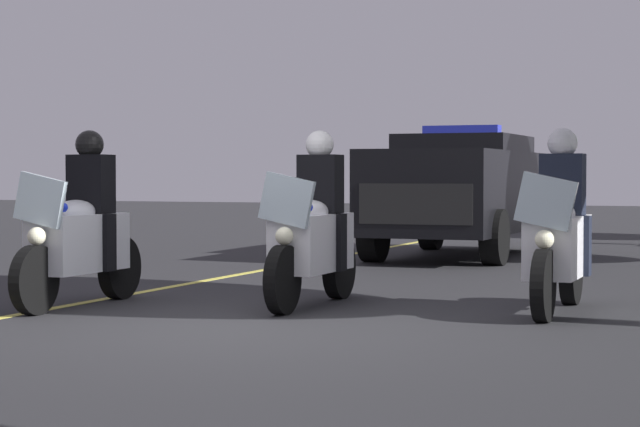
# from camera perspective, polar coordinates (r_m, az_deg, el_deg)

# --- Properties ---
(ground_plane) EXTENTS (80.00, 80.00, 0.00)m
(ground_plane) POSITION_cam_1_polar(r_m,az_deg,el_deg) (10.02, -3.78, -5.46)
(ground_plane) COLOR #28282B
(lane_stripe_center) EXTENTS (48.00, 0.12, 0.01)m
(lane_stripe_center) POSITION_cam_1_polar(r_m,az_deg,el_deg) (11.17, -14.27, -4.74)
(lane_stripe_center) COLOR #E0D14C
(lane_stripe_center) RESTS_ON ground
(police_motorcycle_lead_left) EXTENTS (2.14, 0.56, 1.72)m
(police_motorcycle_lead_left) POSITION_cam_1_polar(r_m,az_deg,el_deg) (11.65, -11.55, -1.01)
(police_motorcycle_lead_left) COLOR black
(police_motorcycle_lead_left) RESTS_ON ground
(police_motorcycle_lead_right) EXTENTS (2.14, 0.56, 1.72)m
(police_motorcycle_lead_right) POSITION_cam_1_polar(r_m,az_deg,el_deg) (11.45, -0.34, -1.03)
(police_motorcycle_lead_right) COLOR black
(police_motorcycle_lead_right) RESTS_ON ground
(police_motorcycle_trailing) EXTENTS (2.14, 0.56, 1.72)m
(police_motorcycle_trailing) POSITION_cam_1_polar(r_m,az_deg,el_deg) (11.11, 11.49, -1.15)
(police_motorcycle_trailing) COLOR black
(police_motorcycle_trailing) RESTS_ON ground
(police_suv) EXTENTS (4.93, 2.12, 2.05)m
(police_suv) POSITION_cam_1_polar(r_m,az_deg,el_deg) (18.46, 6.81, 1.21)
(police_suv) COLOR black
(police_suv) RESTS_ON ground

